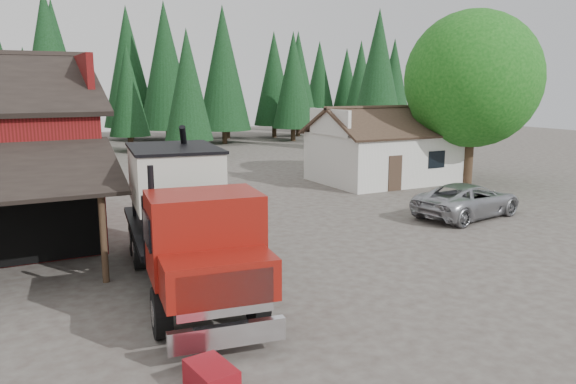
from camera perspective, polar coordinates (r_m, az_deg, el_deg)
name	(u,v)px	position (r m, az deg, el deg)	size (l,w,h in m)	color
ground	(302,274)	(17.86, 1.42, -8.32)	(120.00, 120.00, 0.00)	#453C36
farmhouse	(384,154)	(35.17, 9.74, 3.81)	(8.60, 6.42, 4.65)	silver
deciduous_tree	(473,84)	(35.31, 18.28, 10.35)	(8.00, 8.00, 10.20)	#382619
conifer_backdrop	(92,147)	(57.64, -19.32, 4.36)	(76.00, 16.00, 16.00)	black
near_pine_b	(188,85)	(46.95, -10.16, 10.67)	(3.96, 3.96, 10.40)	#382619
near_pine_c	(378,73)	(50.74, 9.15, 11.84)	(4.84, 4.84, 12.40)	#382619
near_pine_d	(48,65)	(48.96, -23.16, 11.75)	(5.28, 5.28, 13.40)	#382619
feed_truck	(185,214)	(16.64, -10.43, -2.26)	(4.04, 10.43, 4.58)	black
silver_car	(468,200)	(26.51, 17.80, -0.78)	(2.54, 5.51, 1.53)	#ABADB3
equip_box	(211,380)	(11.42, -7.79, -18.38)	(0.70, 1.10, 0.60)	maroon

